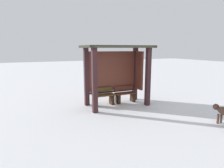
{
  "coord_description": "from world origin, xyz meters",
  "views": [
    {
      "loc": [
        -3.45,
        -7.19,
        2.41
      ],
      "look_at": [
        -0.39,
        -0.34,
        1.01
      ],
      "focal_mm": 30.74,
      "sensor_mm": 36.0,
      "label": 1
    }
  ],
  "objects_px": {
    "bus_shelter": "(117,64)",
    "bench_left_inside": "(103,97)",
    "bench_center_inside": "(125,95)",
    "dog": "(224,112)"
  },
  "relations": [
    {
      "from": "bus_shelter",
      "to": "bench_left_inside",
      "type": "height_order",
      "value": "bus_shelter"
    },
    {
      "from": "bench_center_inside",
      "to": "dog",
      "type": "height_order",
      "value": "bench_center_inside"
    },
    {
      "from": "bench_center_inside",
      "to": "dog",
      "type": "relative_size",
      "value": 1.1
    },
    {
      "from": "bus_shelter",
      "to": "bench_left_inside",
      "type": "relative_size",
      "value": 2.96
    },
    {
      "from": "bus_shelter",
      "to": "bench_left_inside",
      "type": "xyz_separation_m",
      "value": [
        -0.61,
        0.09,
        -1.41
      ]
    },
    {
      "from": "bus_shelter",
      "to": "bench_left_inside",
      "type": "bearing_deg",
      "value": 171.63
    },
    {
      "from": "dog",
      "to": "bus_shelter",
      "type": "bearing_deg",
      "value": 120.95
    },
    {
      "from": "bench_center_inside",
      "to": "dog",
      "type": "distance_m",
      "value": 3.94
    },
    {
      "from": "bench_center_inside",
      "to": "dog",
      "type": "bearing_deg",
      "value": -65.27
    },
    {
      "from": "bench_left_inside",
      "to": "bench_center_inside",
      "type": "distance_m",
      "value": 1.06
    }
  ]
}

